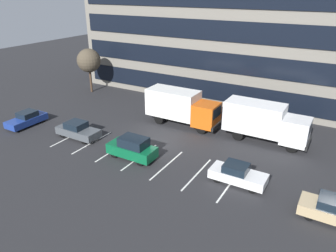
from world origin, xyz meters
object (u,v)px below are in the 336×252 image
suv_forest (132,148)px  sedan_tan (335,211)px  box_truck_white (265,121)px  box_truck_orange (181,106)px  sedan_navy (27,119)px  sedan_charcoal (78,130)px  bare_tree (89,61)px  sedan_white (238,174)px

suv_forest → sedan_tan: 16.04m
box_truck_white → sedan_tan: box_truck_white is taller
box_truck_orange → sedan_navy: size_ratio=1.89×
sedan_charcoal → bare_tree: bearing=127.8°
sedan_white → box_truck_orange: bearing=139.2°
suv_forest → sedan_navy: 14.12m
box_truck_white → bare_tree: bare_tree is taller
sedan_charcoal → bare_tree: (-9.38, 12.07, 3.69)m
sedan_white → sedan_tan: sedan_tan is taller
sedan_navy → bare_tree: size_ratio=0.70×
sedan_white → sedan_tan: (6.82, -1.05, 0.02)m
sedan_white → sedan_charcoal: size_ratio=0.95×
sedan_white → box_truck_white: bearing=92.1°
sedan_charcoal → suv_forest: bearing=-5.1°
sedan_white → suv_forest: suv_forest is taller
box_truck_orange → box_truck_white: 8.79m
bare_tree → box_truck_orange: bearing=-13.4°
sedan_white → sedan_navy: same height
box_truck_orange → suv_forest: size_ratio=1.85×
box_truck_orange → box_truck_white: (8.78, 0.43, -0.01)m
suv_forest → sedan_white: bearing=5.6°
box_truck_orange → sedan_white: 12.07m
box_truck_white → sedan_navy: bearing=-158.4°
box_truck_orange → box_truck_white: size_ratio=1.00×
box_truck_white → sedan_white: bearing=-87.9°
bare_tree → box_truck_white: bearing=-7.9°
box_truck_orange → sedan_navy: 16.75m
box_truck_white → suv_forest: (-8.91, -9.17, -1.14)m
sedan_charcoal → sedan_navy: sedan_charcoal is taller
box_truck_white → sedan_charcoal: 18.24m
box_truck_orange → suv_forest: bearing=-90.9°
sedan_tan → sedan_navy: sedan_tan is taller
box_truck_white → bare_tree: 25.80m
bare_tree → sedan_navy: bearing=-79.2°
box_truck_orange → sedan_charcoal: size_ratio=1.79×
sedan_tan → sedan_charcoal: size_ratio=0.98×
sedan_charcoal → sedan_navy: 6.98m
sedan_navy → bare_tree: bearing=100.8°
suv_forest → sedan_navy: size_ratio=1.02×
bare_tree → suv_forest: bearing=-37.5°
suv_forest → sedan_tan: (16.04, -0.14, -0.20)m
sedan_tan → sedan_navy: bearing=179.6°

